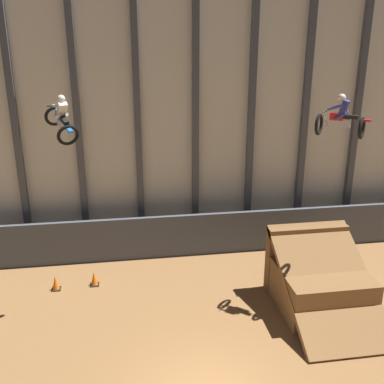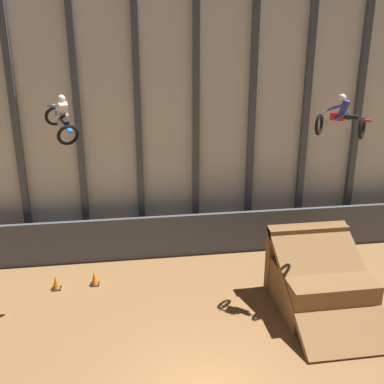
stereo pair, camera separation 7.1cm
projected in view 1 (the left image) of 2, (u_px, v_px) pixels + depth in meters
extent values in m
cube|color=beige|center=(166.00, 122.00, 19.78)|extent=(32.00, 0.12, 11.84)
cube|color=#3D424C|center=(15.00, 127.00, 18.67)|extent=(0.28, 0.28, 11.84)
cube|color=#3D424C|center=(78.00, 125.00, 19.04)|extent=(0.28, 0.28, 11.84)
cube|color=#3D424C|center=(138.00, 123.00, 19.41)|extent=(0.28, 0.28, 11.84)
cube|color=#3D424C|center=(195.00, 122.00, 19.78)|extent=(0.28, 0.28, 11.84)
cube|color=#3D424C|center=(251.00, 120.00, 20.15)|extent=(0.28, 0.28, 11.84)
cube|color=#3D424C|center=(305.00, 119.00, 20.52)|extent=(0.28, 0.28, 11.84)
cube|color=#3D424C|center=(356.00, 117.00, 20.89)|extent=(0.28, 0.28, 11.84)
cube|color=#474C56|center=(171.00, 236.00, 20.15)|extent=(31.36, 0.20, 1.96)
cube|color=brown|center=(319.00, 287.00, 16.47)|extent=(3.07, 3.20, 1.56)
cube|color=brown|center=(306.00, 257.00, 17.56)|extent=(3.13, 0.50, 2.60)
cube|color=olive|center=(328.00, 284.00, 15.66)|extent=(3.13, 4.67, 2.77)
torus|color=black|center=(55.00, 116.00, 15.39)|extent=(0.80, 0.59, 0.73)
torus|color=black|center=(68.00, 135.00, 14.46)|extent=(0.80, 0.59, 0.73)
cube|color=#B7B7BC|center=(62.00, 123.00, 14.83)|extent=(0.39, 0.61, 0.43)
cube|color=blue|center=(60.00, 115.00, 14.83)|extent=(0.38, 0.53, 0.36)
cube|color=black|center=(64.00, 120.00, 14.55)|extent=(0.37, 0.59, 0.29)
cube|color=blue|center=(69.00, 129.00, 14.25)|extent=(0.27, 0.39, 0.17)
cylinder|color=#B7B7BC|center=(57.00, 112.00, 15.14)|extent=(0.09, 0.11, 0.55)
cylinder|color=black|center=(57.00, 106.00, 14.98)|extent=(0.66, 0.09, 0.04)
cube|color=silver|center=(62.00, 109.00, 14.53)|extent=(0.43, 0.51, 0.51)
sphere|color=silver|center=(61.00, 99.00, 14.41)|extent=(0.37, 0.40, 0.33)
cylinder|color=silver|center=(58.00, 116.00, 14.65)|extent=(0.27, 0.44, 0.23)
cylinder|color=silver|center=(65.00, 115.00, 14.77)|extent=(0.27, 0.44, 0.23)
cylinder|color=silver|center=(55.00, 106.00, 14.59)|extent=(0.28, 0.51, 0.10)
cylinder|color=silver|center=(65.00, 105.00, 14.75)|extent=(0.28, 0.51, 0.10)
torus|color=black|center=(319.00, 125.00, 15.30)|extent=(0.56, 0.64, 0.73)
torus|color=black|center=(362.00, 128.00, 14.61)|extent=(0.56, 0.64, 0.73)
cube|color=#B7B7BC|center=(342.00, 123.00, 14.89)|extent=(0.52, 0.47, 0.29)
cube|color=red|center=(337.00, 116.00, 14.91)|extent=(0.47, 0.44, 0.25)
cube|color=black|center=(349.00, 117.00, 14.71)|extent=(0.53, 0.48, 0.13)
cube|color=red|center=(366.00, 120.00, 14.48)|extent=(0.37, 0.34, 0.06)
cylinder|color=#B7B7BC|center=(325.00, 118.00, 15.13)|extent=(0.24, 0.21, 0.53)
cylinder|color=black|center=(327.00, 111.00, 15.04)|extent=(0.45, 0.53, 0.04)
cube|color=navy|center=(344.00, 108.00, 14.72)|extent=(0.43, 0.42, 0.53)
sphere|color=silver|center=(342.00, 98.00, 14.66)|extent=(0.37, 0.37, 0.26)
cylinder|color=navy|center=(341.00, 116.00, 14.73)|extent=(0.38, 0.34, 0.33)
cylinder|color=navy|center=(342.00, 115.00, 14.93)|extent=(0.38, 0.34, 0.33)
cylinder|color=navy|center=(335.00, 107.00, 14.70)|extent=(0.45, 0.39, 0.26)
cylinder|color=navy|center=(338.00, 106.00, 14.96)|extent=(0.45, 0.39, 0.26)
cube|color=black|center=(95.00, 285.00, 18.06)|extent=(0.36, 0.36, 0.03)
cone|color=orange|center=(94.00, 278.00, 17.97)|extent=(0.28, 0.28, 0.55)
cube|color=black|center=(56.00, 289.00, 17.75)|extent=(0.36, 0.36, 0.03)
cone|color=orange|center=(56.00, 283.00, 17.65)|extent=(0.28, 0.28, 0.55)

